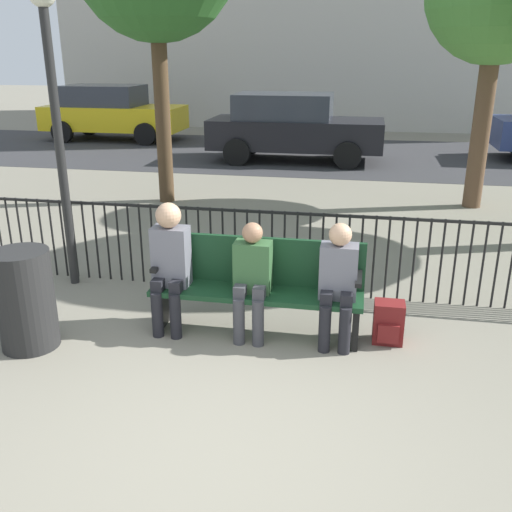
{
  "coord_description": "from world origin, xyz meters",
  "views": [
    {
      "loc": [
        0.92,
        -3.09,
        2.59
      ],
      "look_at": [
        0.0,
        1.77,
        0.8
      ],
      "focal_mm": 40.0,
      "sensor_mm": 36.0,
      "label": 1
    }
  ],
  "objects_px": {
    "park_bench": "(258,283)",
    "parked_car_1": "(292,126)",
    "seated_person_1": "(252,275)",
    "lamp_post": "(53,90)",
    "parked_car_2": "(111,112)",
    "seated_person_0": "(170,260)",
    "seated_person_2": "(338,279)",
    "trash_bin": "(25,300)",
    "backpack": "(388,323)"
  },
  "relations": [
    {
      "from": "park_bench",
      "to": "parked_car_1",
      "type": "height_order",
      "value": "parked_car_1"
    },
    {
      "from": "seated_person_1",
      "to": "lamp_post",
      "type": "height_order",
      "value": "lamp_post"
    },
    {
      "from": "parked_car_1",
      "to": "parked_car_2",
      "type": "relative_size",
      "value": 1.0
    },
    {
      "from": "lamp_post",
      "to": "parked_car_2",
      "type": "relative_size",
      "value": 0.78
    },
    {
      "from": "park_bench",
      "to": "seated_person_0",
      "type": "distance_m",
      "value": 0.86
    },
    {
      "from": "seated_person_0",
      "to": "seated_person_2",
      "type": "height_order",
      "value": "seated_person_0"
    },
    {
      "from": "seated_person_0",
      "to": "parked_car_1",
      "type": "bearing_deg",
      "value": 90.08
    },
    {
      "from": "park_bench",
      "to": "trash_bin",
      "type": "relative_size",
      "value": 2.17
    },
    {
      "from": "seated_person_2",
      "to": "backpack",
      "type": "xyz_separation_m",
      "value": [
        0.48,
        0.12,
        -0.46
      ]
    },
    {
      "from": "seated_person_0",
      "to": "backpack",
      "type": "height_order",
      "value": "seated_person_0"
    },
    {
      "from": "park_bench",
      "to": "seated_person_0",
      "type": "xyz_separation_m",
      "value": [
        -0.82,
        -0.13,
        0.22
      ]
    },
    {
      "from": "seated_person_1",
      "to": "seated_person_2",
      "type": "height_order",
      "value": "seated_person_2"
    },
    {
      "from": "backpack",
      "to": "lamp_post",
      "type": "height_order",
      "value": "lamp_post"
    },
    {
      "from": "parked_car_2",
      "to": "seated_person_1",
      "type": "bearing_deg",
      "value": -60.57
    },
    {
      "from": "park_bench",
      "to": "parked_car_1",
      "type": "distance_m",
      "value": 9.22
    },
    {
      "from": "backpack",
      "to": "parked_car_1",
      "type": "height_order",
      "value": "parked_car_1"
    },
    {
      "from": "seated_person_2",
      "to": "backpack",
      "type": "distance_m",
      "value": 0.67
    },
    {
      "from": "parked_car_1",
      "to": "parked_car_2",
      "type": "distance_m",
      "value": 6.39
    },
    {
      "from": "lamp_post",
      "to": "parked_car_2",
      "type": "bearing_deg",
      "value": 111.78
    },
    {
      "from": "trash_bin",
      "to": "parked_car_1",
      "type": "bearing_deg",
      "value": 83.22
    },
    {
      "from": "seated_person_1",
      "to": "backpack",
      "type": "xyz_separation_m",
      "value": [
        1.28,
        0.12,
        -0.43
      ]
    },
    {
      "from": "lamp_post",
      "to": "parked_car_1",
      "type": "relative_size",
      "value": 0.78
    },
    {
      "from": "park_bench",
      "to": "lamp_post",
      "type": "xyz_separation_m",
      "value": [
        -2.35,
        0.79,
        1.7
      ]
    },
    {
      "from": "seated_person_2",
      "to": "backpack",
      "type": "relative_size",
      "value": 2.9
    },
    {
      "from": "trash_bin",
      "to": "seated_person_0",
      "type": "bearing_deg",
      "value": 25.79
    },
    {
      "from": "seated_person_2",
      "to": "parked_car_1",
      "type": "xyz_separation_m",
      "value": [
        -1.6,
        9.31,
        0.19
      ]
    },
    {
      "from": "trash_bin",
      "to": "seated_person_2",
      "type": "bearing_deg",
      "value": 11.57
    },
    {
      "from": "parked_car_2",
      "to": "parked_car_1",
      "type": "bearing_deg",
      "value": -23.21
    },
    {
      "from": "backpack",
      "to": "parked_car_2",
      "type": "height_order",
      "value": "parked_car_2"
    },
    {
      "from": "seated_person_1",
      "to": "parked_car_1",
      "type": "distance_m",
      "value": 9.35
    },
    {
      "from": "seated_person_2",
      "to": "parked_car_1",
      "type": "relative_size",
      "value": 0.28
    },
    {
      "from": "seated_person_1",
      "to": "backpack",
      "type": "distance_m",
      "value": 1.35
    },
    {
      "from": "seated_person_1",
      "to": "parked_car_1",
      "type": "xyz_separation_m",
      "value": [
        -0.81,
        9.31,
        0.21
      ]
    },
    {
      "from": "backpack",
      "to": "seated_person_0",
      "type": "bearing_deg",
      "value": -176.96
    },
    {
      "from": "backpack",
      "to": "trash_bin",
      "type": "distance_m",
      "value": 3.34
    },
    {
      "from": "parked_car_1",
      "to": "seated_person_2",
      "type": "bearing_deg",
      "value": -80.26
    },
    {
      "from": "seated_person_0",
      "to": "parked_car_1",
      "type": "xyz_separation_m",
      "value": [
        -0.01,
        9.3,
        0.12
      ]
    },
    {
      "from": "parked_car_2",
      "to": "trash_bin",
      "type": "xyz_separation_m",
      "value": [
        4.69,
        -12.4,
        -0.38
      ]
    },
    {
      "from": "backpack",
      "to": "lamp_post",
      "type": "xyz_separation_m",
      "value": [
        -3.6,
        0.81,
        2.0
      ]
    },
    {
      "from": "seated_person_0",
      "to": "lamp_post",
      "type": "distance_m",
      "value": 2.31
    },
    {
      "from": "seated_person_1",
      "to": "trash_bin",
      "type": "xyz_separation_m",
      "value": [
        -1.98,
        -0.57,
        -0.16
      ]
    },
    {
      "from": "park_bench",
      "to": "backpack",
      "type": "distance_m",
      "value": 1.28
    },
    {
      "from": "backpack",
      "to": "parked_car_1",
      "type": "distance_m",
      "value": 9.45
    },
    {
      "from": "lamp_post",
      "to": "seated_person_0",
      "type": "bearing_deg",
      "value": -31.14
    },
    {
      "from": "backpack",
      "to": "trash_bin",
      "type": "xyz_separation_m",
      "value": [
        -3.26,
        -0.68,
        0.27
      ]
    },
    {
      "from": "lamp_post",
      "to": "park_bench",
      "type": "bearing_deg",
      "value": -18.69
    },
    {
      "from": "parked_car_1",
      "to": "trash_bin",
      "type": "relative_size",
      "value": 4.53
    },
    {
      "from": "seated_person_0",
      "to": "parked_car_1",
      "type": "height_order",
      "value": "parked_car_1"
    },
    {
      "from": "trash_bin",
      "to": "lamp_post",
      "type": "bearing_deg",
      "value": 102.74
    },
    {
      "from": "seated_person_1",
      "to": "trash_bin",
      "type": "height_order",
      "value": "seated_person_1"
    }
  ]
}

